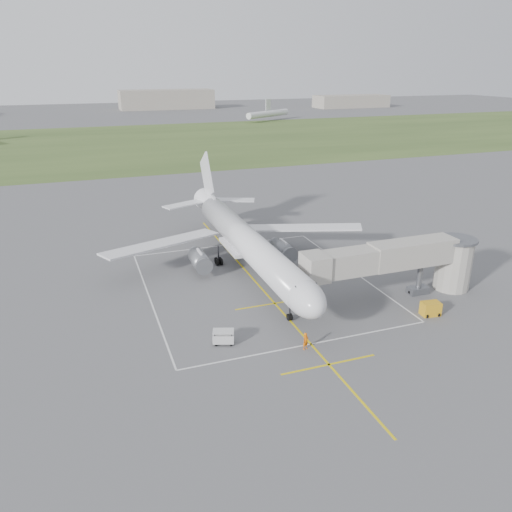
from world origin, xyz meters
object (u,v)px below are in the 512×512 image
object	(u,v)px
jet_bridge	(406,261)
gpu_unit	(431,309)
ramp_worker_nose	(306,341)
ramp_worker_wing	(205,266)
baggage_cart	(223,337)
airliner	(246,241)

from	to	relation	value
jet_bridge	gpu_unit	world-z (taller)	jet_bridge
ramp_worker_nose	ramp_worker_wing	size ratio (longest dim) A/B	1.17
gpu_unit	ramp_worker_wing	distance (m)	30.07
jet_bridge	ramp_worker_nose	size ratio (longest dim) A/B	12.75
jet_bridge	baggage_cart	world-z (taller)	jet_bridge
jet_bridge	ramp_worker_nose	distance (m)	18.54
gpu_unit	ramp_worker_nose	distance (m)	16.76
airliner	gpu_unit	size ratio (longest dim) A/B	20.62
gpu_unit	airliner	bearing A→B (deg)	136.20
airliner	ramp_worker_nose	world-z (taller)	airliner
jet_bridge	gpu_unit	distance (m)	6.63
airliner	ramp_worker_nose	size ratio (longest dim) A/B	25.47
ramp_worker_wing	jet_bridge	bearing A→B (deg)	-174.18
jet_bridge	gpu_unit	xyz separation A→B (m)	(0.00, -5.31, -3.96)
airliner	baggage_cart	bearing A→B (deg)	-115.60
airliner	baggage_cart	world-z (taller)	airliner
ramp_worker_wing	ramp_worker_nose	bearing A→B (deg)	143.96
jet_bridge	ramp_worker_wing	distance (m)	26.84
baggage_cart	ramp_worker_nose	xyz separation A→B (m)	(7.50, -3.83, 0.15)
baggage_cart	gpu_unit	bearing A→B (deg)	14.38
jet_bridge	baggage_cart	bearing A→B (deg)	-172.10
gpu_unit	ramp_worker_nose	xyz separation A→B (m)	(-16.66, -1.87, 0.14)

